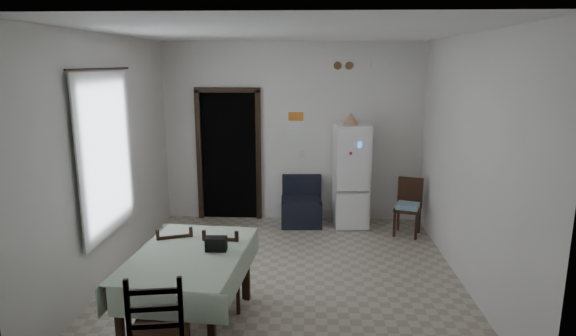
% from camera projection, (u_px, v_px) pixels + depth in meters
% --- Properties ---
extents(ground, '(4.50, 4.50, 0.00)m').
position_uv_depth(ground, '(286.00, 276.00, 5.93)').
color(ground, '#A89B89').
rests_on(ground, ground).
extents(ceiling, '(4.20, 4.50, 0.02)m').
position_uv_depth(ceiling, '(286.00, 32.00, 5.30)').
color(ceiling, white).
rests_on(ceiling, ground).
extents(wall_back, '(4.20, 0.02, 2.90)m').
position_uv_depth(wall_back, '(293.00, 133.00, 7.81)').
color(wall_back, silver).
rests_on(wall_back, ground).
extents(wall_front, '(4.20, 0.02, 2.90)m').
position_uv_depth(wall_front, '(271.00, 224.00, 3.42)').
color(wall_front, silver).
rests_on(wall_front, ground).
extents(wall_left, '(0.02, 4.50, 2.90)m').
position_uv_depth(wall_left, '(110.00, 159.00, 5.71)').
color(wall_left, silver).
rests_on(wall_left, ground).
extents(wall_right, '(0.02, 4.50, 2.90)m').
position_uv_depth(wall_right, '(468.00, 162.00, 5.52)').
color(wall_right, silver).
rests_on(wall_right, ground).
extents(doorway, '(1.06, 0.52, 2.22)m').
position_uv_depth(doorway, '(231.00, 154.00, 8.14)').
color(doorway, black).
rests_on(doorway, ground).
extents(window_recess, '(0.10, 1.20, 1.60)m').
position_uv_depth(window_recess, '(98.00, 154.00, 5.49)').
color(window_recess, silver).
rests_on(window_recess, ground).
extents(curtain, '(0.02, 1.45, 1.85)m').
position_uv_depth(curtain, '(107.00, 154.00, 5.49)').
color(curtain, silver).
rests_on(curtain, ground).
extents(curtain_rod, '(0.02, 1.60, 0.02)m').
position_uv_depth(curtain_rod, '(101.00, 69.00, 5.28)').
color(curtain_rod, black).
rests_on(curtain_rod, ground).
extents(calendar, '(0.28, 0.02, 0.40)m').
position_uv_depth(calendar, '(296.00, 123.00, 7.76)').
color(calendar, white).
rests_on(calendar, ground).
extents(calendar_image, '(0.24, 0.01, 0.14)m').
position_uv_depth(calendar_image, '(296.00, 116.00, 7.73)').
color(calendar_image, orange).
rests_on(calendar_image, ground).
extents(light_switch, '(0.08, 0.02, 0.12)m').
position_uv_depth(light_switch, '(302.00, 154.00, 7.87)').
color(light_switch, beige).
rests_on(light_switch, ground).
extents(vent_left, '(0.12, 0.03, 0.12)m').
position_uv_depth(vent_left, '(337.00, 66.00, 7.53)').
color(vent_left, brown).
rests_on(vent_left, ground).
extents(vent_right, '(0.12, 0.03, 0.12)m').
position_uv_depth(vent_right, '(349.00, 66.00, 7.53)').
color(vent_right, brown).
rests_on(vent_right, ground).
extents(emergency_light, '(0.25, 0.07, 0.09)m').
position_uv_depth(emergency_light, '(380.00, 64.00, 7.47)').
color(emergency_light, white).
rests_on(emergency_light, ground).
extents(fridge, '(0.57, 0.57, 1.63)m').
position_uv_depth(fridge, '(351.00, 176.00, 7.59)').
color(fridge, white).
rests_on(fridge, ground).
extents(tan_cone, '(0.26, 0.26, 0.20)m').
position_uv_depth(tan_cone, '(351.00, 119.00, 7.35)').
color(tan_cone, '#A87F5D').
rests_on(tan_cone, fridge).
extents(navy_seat, '(0.67, 0.65, 0.77)m').
position_uv_depth(navy_seat, '(301.00, 201.00, 7.72)').
color(navy_seat, black).
rests_on(navy_seat, ground).
extents(corner_chair, '(0.48, 0.48, 0.86)m').
position_uv_depth(corner_chair, '(408.00, 208.00, 7.23)').
color(corner_chair, black).
rests_on(corner_chair, ground).
extents(dining_table, '(1.14, 1.62, 0.80)m').
position_uv_depth(dining_table, '(191.00, 291.00, 4.66)').
color(dining_table, '#B2C7AA').
rests_on(dining_table, ground).
extents(black_bag, '(0.20, 0.12, 0.13)m').
position_uv_depth(black_bag, '(216.00, 244.00, 4.61)').
color(black_bag, black).
rests_on(black_bag, dining_table).
extents(dining_chair_far_left, '(0.50, 0.50, 0.91)m').
position_uv_depth(dining_chair_far_left, '(175.00, 264.00, 5.17)').
color(dining_chair_far_left, black).
rests_on(dining_chair_far_left, ground).
extents(dining_chair_far_right, '(0.40, 0.40, 0.91)m').
position_uv_depth(dining_chair_far_right, '(225.00, 266.00, 5.11)').
color(dining_chair_far_right, black).
rests_on(dining_chair_far_right, ground).
extents(dining_chair_near_head, '(0.51, 0.51, 1.04)m').
position_uv_depth(dining_chair_near_head, '(160.00, 329.00, 3.79)').
color(dining_chair_near_head, black).
rests_on(dining_chair_near_head, ground).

